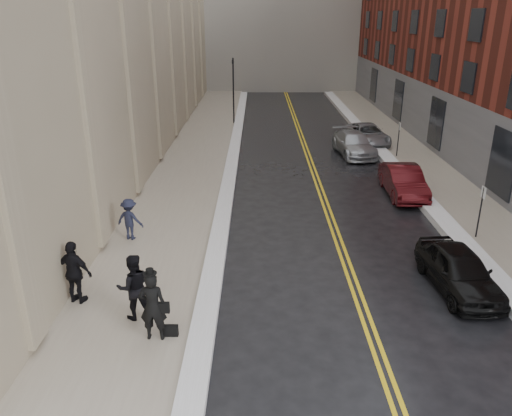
{
  "coord_description": "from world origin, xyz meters",
  "views": [
    {
      "loc": [
        -0.69,
        -9.88,
        8.32
      ],
      "look_at": [
        -0.75,
        7.37,
        1.6
      ],
      "focal_mm": 35.0,
      "sensor_mm": 36.0,
      "label": 1
    }
  ],
  "objects_px": {
    "pedestrian_a": "(134,287)",
    "pedestrian_c": "(75,272)",
    "car_silver_far": "(367,134)",
    "pedestrian_b": "(130,219)",
    "pedestrian_main": "(153,306)",
    "car_black": "(459,270)",
    "car_silver_near": "(354,144)",
    "car_maroon": "(403,181)"
  },
  "relations": [
    {
      "from": "car_silver_near",
      "to": "pedestrian_a",
      "type": "distance_m",
      "value": 20.79
    },
    {
      "from": "car_black",
      "to": "pedestrian_a",
      "type": "relative_size",
      "value": 2.07
    },
    {
      "from": "car_maroon",
      "to": "car_silver_near",
      "type": "relative_size",
      "value": 0.91
    },
    {
      "from": "car_silver_near",
      "to": "car_black",
      "type": "bearing_deg",
      "value": -95.03
    },
    {
      "from": "car_black",
      "to": "pedestrian_a",
      "type": "distance_m",
      "value": 10.11
    },
    {
      "from": "pedestrian_c",
      "to": "pedestrian_b",
      "type": "bearing_deg",
      "value": -77.93
    },
    {
      "from": "car_silver_near",
      "to": "pedestrian_main",
      "type": "height_order",
      "value": "pedestrian_main"
    },
    {
      "from": "car_silver_far",
      "to": "pedestrian_b",
      "type": "bearing_deg",
      "value": -132.5
    },
    {
      "from": "pedestrian_main",
      "to": "pedestrian_b",
      "type": "distance_m",
      "value": 6.75
    },
    {
      "from": "pedestrian_a",
      "to": "pedestrian_c",
      "type": "xyz_separation_m",
      "value": [
        -1.94,
        0.81,
        0.02
      ]
    },
    {
      "from": "car_black",
      "to": "pedestrian_a",
      "type": "height_order",
      "value": "pedestrian_a"
    },
    {
      "from": "car_silver_far",
      "to": "pedestrian_b",
      "type": "height_order",
      "value": "pedestrian_b"
    },
    {
      "from": "car_black",
      "to": "car_silver_far",
      "type": "xyz_separation_m",
      "value": [
        1.05,
        19.37,
        -0.02
      ]
    },
    {
      "from": "pedestrian_b",
      "to": "pedestrian_c",
      "type": "height_order",
      "value": "pedestrian_c"
    },
    {
      "from": "car_maroon",
      "to": "pedestrian_c",
      "type": "distance_m",
      "value": 16.06
    },
    {
      "from": "car_silver_near",
      "to": "pedestrian_a",
      "type": "relative_size",
      "value": 2.46
    },
    {
      "from": "car_silver_near",
      "to": "pedestrian_c",
      "type": "relative_size",
      "value": 2.43
    },
    {
      "from": "car_silver_far",
      "to": "pedestrian_c",
      "type": "bearing_deg",
      "value": -126.75
    },
    {
      "from": "car_silver_far",
      "to": "car_silver_near",
      "type": "bearing_deg",
      "value": -121.75
    },
    {
      "from": "car_maroon",
      "to": "car_silver_far",
      "type": "distance_m",
      "value": 10.39
    },
    {
      "from": "car_black",
      "to": "car_maroon",
      "type": "bearing_deg",
      "value": 81.35
    },
    {
      "from": "pedestrian_c",
      "to": "car_silver_near",
      "type": "bearing_deg",
      "value": -104.54
    },
    {
      "from": "car_maroon",
      "to": "pedestrian_main",
      "type": "xyz_separation_m",
      "value": [
        -9.87,
        -11.83,
        0.41
      ]
    },
    {
      "from": "pedestrian_b",
      "to": "pedestrian_main",
      "type": "bearing_deg",
      "value": 124.72
    },
    {
      "from": "car_silver_near",
      "to": "pedestrian_b",
      "type": "relative_size",
      "value": 2.96
    },
    {
      "from": "car_silver_far",
      "to": "pedestrian_main",
      "type": "bearing_deg",
      "value": -119.15
    },
    {
      "from": "car_silver_far",
      "to": "pedestrian_main",
      "type": "distance_m",
      "value": 24.46
    },
    {
      "from": "pedestrian_a",
      "to": "pedestrian_main",
      "type": "bearing_deg",
      "value": 106.2
    },
    {
      "from": "car_black",
      "to": "pedestrian_c",
      "type": "distance_m",
      "value": 11.93
    },
    {
      "from": "car_black",
      "to": "car_silver_near",
      "type": "bearing_deg",
      "value": 86.91
    },
    {
      "from": "car_silver_far",
      "to": "car_maroon",
      "type": "bearing_deg",
      "value": -96.48
    },
    {
      "from": "car_silver_far",
      "to": "pedestrian_c",
      "type": "height_order",
      "value": "pedestrian_c"
    },
    {
      "from": "car_black",
      "to": "pedestrian_main",
      "type": "distance_m",
      "value": 9.63
    },
    {
      "from": "pedestrian_a",
      "to": "pedestrian_c",
      "type": "bearing_deg",
      "value": -42.43
    },
    {
      "from": "car_silver_far",
      "to": "pedestrian_c",
      "type": "distance_m",
      "value": 24.15
    },
    {
      "from": "pedestrian_b",
      "to": "car_maroon",
      "type": "bearing_deg",
      "value": -139.63
    },
    {
      "from": "pedestrian_a",
      "to": "pedestrian_c",
      "type": "relative_size",
      "value": 0.98
    },
    {
      "from": "pedestrian_main",
      "to": "pedestrian_b",
      "type": "relative_size",
      "value": 1.2
    },
    {
      "from": "pedestrian_a",
      "to": "pedestrian_b",
      "type": "height_order",
      "value": "pedestrian_a"
    },
    {
      "from": "car_silver_near",
      "to": "pedestrian_b",
      "type": "distance_m",
      "value": 17.07
    },
    {
      "from": "pedestrian_c",
      "to": "car_silver_far",
      "type": "bearing_deg",
      "value": -103.8
    },
    {
      "from": "car_maroon",
      "to": "pedestrian_a",
      "type": "xyz_separation_m",
      "value": [
        -10.6,
        -10.82,
        0.41
      ]
    }
  ]
}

